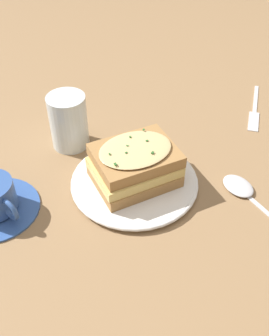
{
  "coord_description": "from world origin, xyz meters",
  "views": [
    {
      "loc": [
        -0.47,
        0.12,
        0.51
      ],
      "look_at": [
        0.03,
        0.01,
        0.04
      ],
      "focal_mm": 42.0,
      "sensor_mm": 36.0,
      "label": 1
    }
  ],
  "objects_px": {
    "spoon": "(242,189)",
    "water_glass": "(69,121)",
    "fork": "(254,112)",
    "dinner_plate": "(134,182)",
    "sandwich": "(135,165)"
  },
  "relations": [
    {
      "from": "dinner_plate",
      "to": "water_glass",
      "type": "distance_m",
      "value": 0.18
    },
    {
      "from": "spoon",
      "to": "water_glass",
      "type": "bearing_deg",
      "value": 125.19
    },
    {
      "from": "dinner_plate",
      "to": "fork",
      "type": "height_order",
      "value": "dinner_plate"
    },
    {
      "from": "spoon",
      "to": "sandwich",
      "type": "bearing_deg",
      "value": 142.52
    },
    {
      "from": "sandwich",
      "to": "water_glass",
      "type": "height_order",
      "value": "water_glass"
    },
    {
      "from": "water_glass",
      "to": "spoon",
      "type": "xyz_separation_m",
      "value": [
        -0.21,
        -0.29,
        -0.05
      ]
    },
    {
      "from": "dinner_plate",
      "to": "spoon",
      "type": "bearing_deg",
      "value": -107.56
    },
    {
      "from": "dinner_plate",
      "to": "fork",
      "type": "xyz_separation_m",
      "value": [
        0.17,
        -0.32,
        -0.01
      ]
    },
    {
      "from": "fork",
      "to": "spoon",
      "type": "height_order",
      "value": "spoon"
    },
    {
      "from": "fork",
      "to": "dinner_plate",
      "type": "bearing_deg",
      "value": 55.99
    },
    {
      "from": "spoon",
      "to": "fork",
      "type": "bearing_deg",
      "value": 40.52
    },
    {
      "from": "sandwich",
      "to": "spoon",
      "type": "height_order",
      "value": "sandwich"
    },
    {
      "from": "dinner_plate",
      "to": "spoon",
      "type": "xyz_separation_m",
      "value": [
        -0.06,
        -0.18,
        -0.0
      ]
    },
    {
      "from": "dinner_plate",
      "to": "water_glass",
      "type": "relative_size",
      "value": 2.09
    },
    {
      "from": "dinner_plate",
      "to": "water_glass",
      "type": "height_order",
      "value": "water_glass"
    }
  ]
}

